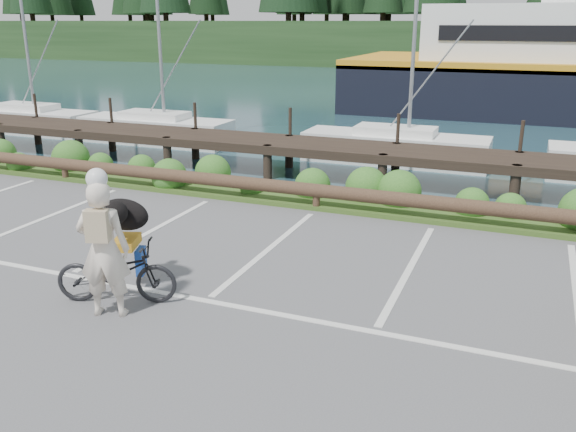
# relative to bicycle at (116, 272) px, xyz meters

# --- Properties ---
(ground) EXTENTS (72.00, 72.00, 0.00)m
(ground) POSITION_rel_bicycle_xyz_m (1.22, 0.89, -0.47)
(ground) COLOR #515153
(harbor_backdrop) EXTENTS (170.00, 160.00, 30.00)m
(harbor_backdrop) POSITION_rel_bicycle_xyz_m (1.63, 79.31, -0.47)
(harbor_backdrop) COLOR #1B3842
(harbor_backdrop) RESTS_ON ground
(vegetation_strip) EXTENTS (34.00, 1.60, 0.10)m
(vegetation_strip) POSITION_rel_bicycle_xyz_m (1.22, 6.19, -0.42)
(vegetation_strip) COLOR #3D5B21
(vegetation_strip) RESTS_ON ground
(log_rail) EXTENTS (32.00, 0.30, 0.60)m
(log_rail) POSITION_rel_bicycle_xyz_m (1.22, 5.49, -0.47)
(log_rail) COLOR #443021
(log_rail) RESTS_ON ground
(bicycle) EXTENTS (1.90, 1.19, 0.94)m
(bicycle) POSITION_rel_bicycle_xyz_m (0.00, 0.00, 0.00)
(bicycle) COLOR black
(bicycle) RESTS_ON ground
(cyclist) EXTENTS (0.84, 0.69, 1.99)m
(cyclist) POSITION_rel_bicycle_xyz_m (0.14, -0.40, 0.52)
(cyclist) COLOR beige
(cyclist) RESTS_ON ground
(dog) EXTENTS (0.68, 0.94, 0.49)m
(dog) POSITION_rel_bicycle_xyz_m (-0.19, 0.54, 0.72)
(dog) COLOR black
(dog) RESTS_ON bicycle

